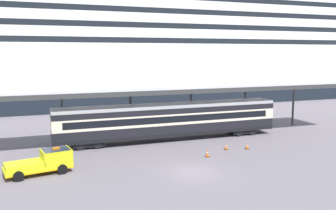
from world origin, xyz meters
The scene contains 9 objects.
ground_plane centered at (0.00, 0.00, 0.00)m, with size 400.00×400.00×0.00m, color slate.
cruise_ship centered at (19.25, 48.78, 12.60)m, with size 177.60×30.75×36.68m.
platform_canopy centered at (2.00, 11.50, 5.87)m, with size 45.56×5.42×6.14m.
train_carriage centered at (2.00, 11.07, 2.32)m, with size 25.35×2.81×4.11m.
service_truck centered at (-11.47, 3.90, 0.99)m, with size 5.49×2.98×2.02m.
traffic_cone_near centered at (3.05, 3.59, 0.37)m, with size 0.36×0.36×0.74m.
traffic_cone_mid centered at (5.97, 5.26, 0.30)m, with size 0.36×0.36×0.61m.
traffic_cone_far centered at (8.14, 4.79, 0.31)m, with size 0.36×0.36×0.62m.
quay_bollard centered at (-11.92, 4.18, 0.52)m, with size 0.48×0.48×0.96m.
Camera 1 is at (-11.66, -26.33, 9.76)m, focal length 38.73 mm.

